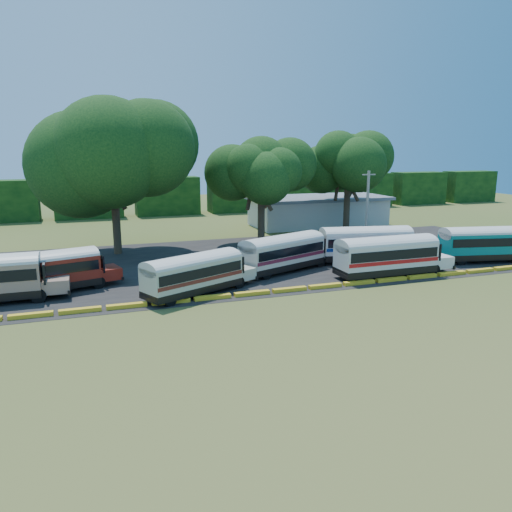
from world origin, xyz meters
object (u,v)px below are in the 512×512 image
object	(u,v)px
bus_cream_west	(195,272)
bus_white_red	(388,254)
tree_west	(112,150)
bus_red	(46,269)
bus_teal	(488,242)

from	to	relation	value
bus_cream_west	bus_white_red	world-z (taller)	bus_white_red
tree_west	bus_white_red	bearing A→B (deg)	-39.33
bus_cream_west	bus_white_red	xyz separation A→B (m)	(16.46, -0.10, 0.21)
bus_red	bus_teal	world-z (taller)	bus_teal
bus_red	tree_west	bearing A→B (deg)	49.40
bus_red	bus_cream_west	xyz separation A→B (m)	(10.36, -4.07, -0.07)
bus_cream_west	tree_west	distance (m)	19.57
bus_cream_west	bus_teal	bearing A→B (deg)	-21.57
tree_west	bus_teal	bearing A→B (deg)	-24.97
bus_cream_west	bus_teal	xyz separation A→B (m)	(28.57, 1.63, 0.18)
bus_red	tree_west	distance (m)	16.63
bus_cream_west	tree_west	world-z (taller)	tree_west
bus_cream_west	bus_red	bearing A→B (deg)	133.70
bus_white_red	bus_cream_west	bearing A→B (deg)	179.24
bus_red	bus_white_red	size ratio (longest dim) A/B	0.94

